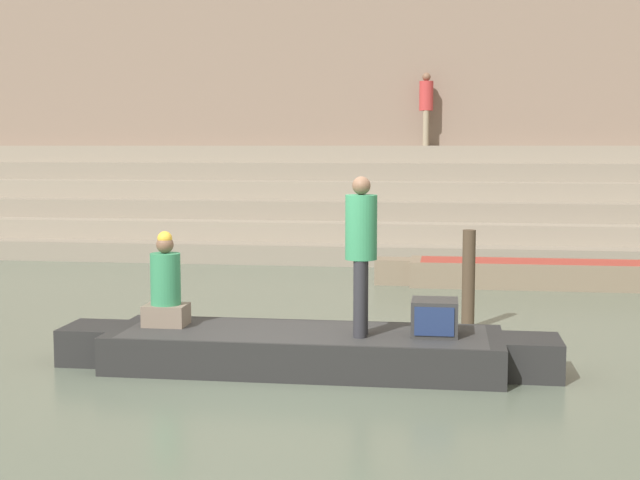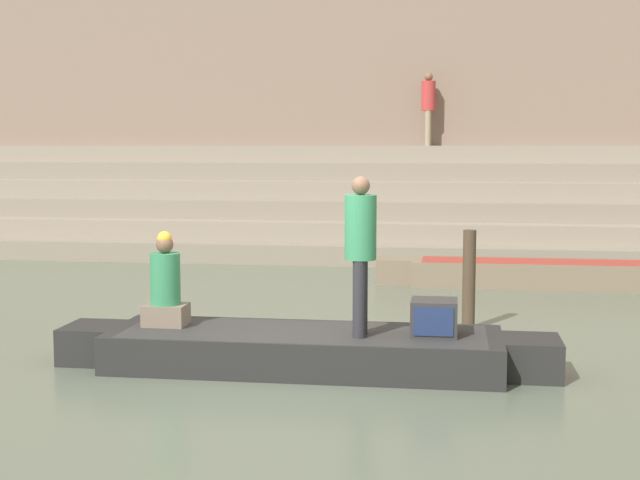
{
  "view_description": "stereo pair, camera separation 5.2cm",
  "coord_description": "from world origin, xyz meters",
  "px_view_note": "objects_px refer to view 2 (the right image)",
  "views": [
    {
      "loc": [
        1.67,
        -9.17,
        2.48
      ],
      "look_at": [
        0.12,
        1.67,
        1.32
      ],
      "focal_mm": 50.0,
      "sensor_mm": 36.0,
      "label": 1
    },
    {
      "loc": [
        1.72,
        -9.16,
        2.48
      ],
      "look_at": [
        0.12,
        1.67,
        1.32
      ],
      "focal_mm": 50.0,
      "sensor_mm": 36.0,
      "label": 2
    }
  ],
  "objects_px": {
    "rowboat_main": "(304,348)",
    "tv_set": "(434,317)",
    "person_rowing": "(165,288)",
    "person_on_steps": "(428,104)",
    "mooring_post": "(469,280)",
    "person_standing": "(360,244)",
    "moored_boat_shore": "(541,273)"
  },
  "relations": [
    {
      "from": "rowboat_main",
      "to": "person_on_steps",
      "type": "relative_size",
      "value": 3.18
    },
    {
      "from": "person_standing",
      "to": "person_on_steps",
      "type": "distance_m",
      "value": 12.62
    },
    {
      "from": "person_rowing",
      "to": "person_on_steps",
      "type": "bearing_deg",
      "value": 69.66
    },
    {
      "from": "rowboat_main",
      "to": "person_rowing",
      "type": "bearing_deg",
      "value": 176.57
    },
    {
      "from": "moored_boat_shore",
      "to": "person_on_steps",
      "type": "bearing_deg",
      "value": 104.61
    },
    {
      "from": "tv_set",
      "to": "person_on_steps",
      "type": "xyz_separation_m",
      "value": [
        -0.42,
        12.3,
        2.89
      ]
    },
    {
      "from": "tv_set",
      "to": "mooring_post",
      "type": "relative_size",
      "value": 0.37
    },
    {
      "from": "rowboat_main",
      "to": "person_on_steps",
      "type": "height_order",
      "value": "person_on_steps"
    },
    {
      "from": "person_standing",
      "to": "person_rowing",
      "type": "relative_size",
      "value": 1.59
    },
    {
      "from": "tv_set",
      "to": "moored_boat_shore",
      "type": "distance_m",
      "value": 6.58
    },
    {
      "from": "person_rowing",
      "to": "person_on_steps",
      "type": "distance_m",
      "value": 12.77
    },
    {
      "from": "rowboat_main",
      "to": "mooring_post",
      "type": "bearing_deg",
      "value": 52.58
    },
    {
      "from": "mooring_post",
      "to": "moored_boat_shore",
      "type": "bearing_deg",
      "value": 71.23
    },
    {
      "from": "person_standing",
      "to": "person_rowing",
      "type": "xyz_separation_m",
      "value": [
        -2.27,
        0.23,
        -0.56
      ]
    },
    {
      "from": "person_rowing",
      "to": "mooring_post",
      "type": "xyz_separation_m",
      "value": [
        3.49,
        2.31,
        -0.18
      ]
    },
    {
      "from": "tv_set",
      "to": "mooring_post",
      "type": "height_order",
      "value": "mooring_post"
    },
    {
      "from": "person_rowing",
      "to": "person_standing",
      "type": "bearing_deg",
      "value": -13.98
    },
    {
      "from": "mooring_post",
      "to": "person_on_steps",
      "type": "distance_m",
      "value": 10.33
    },
    {
      "from": "rowboat_main",
      "to": "mooring_post",
      "type": "xyz_separation_m",
      "value": [
        1.85,
        2.41,
        0.45
      ]
    },
    {
      "from": "moored_boat_shore",
      "to": "mooring_post",
      "type": "bearing_deg",
      "value": -114.15
    },
    {
      "from": "rowboat_main",
      "to": "person_standing",
      "type": "height_order",
      "value": "person_standing"
    },
    {
      "from": "person_rowing",
      "to": "person_on_steps",
      "type": "relative_size",
      "value": 0.62
    },
    {
      "from": "person_standing",
      "to": "mooring_post",
      "type": "distance_m",
      "value": 2.91
    },
    {
      "from": "person_standing",
      "to": "person_rowing",
      "type": "height_order",
      "value": "person_standing"
    },
    {
      "from": "rowboat_main",
      "to": "tv_set",
      "type": "height_order",
      "value": "tv_set"
    },
    {
      "from": "person_standing",
      "to": "tv_set",
      "type": "xyz_separation_m",
      "value": [
        0.8,
        0.14,
        -0.81
      ]
    },
    {
      "from": "rowboat_main",
      "to": "moored_boat_shore",
      "type": "distance_m",
      "value": 7.1
    },
    {
      "from": "rowboat_main",
      "to": "person_on_steps",
      "type": "distance_m",
      "value": 12.78
    },
    {
      "from": "person_standing",
      "to": "person_on_steps",
      "type": "relative_size",
      "value": 0.99
    },
    {
      "from": "moored_boat_shore",
      "to": "person_rowing",
      "type": "bearing_deg",
      "value": -133.08
    },
    {
      "from": "person_rowing",
      "to": "tv_set",
      "type": "relative_size",
      "value": 2.17
    },
    {
      "from": "rowboat_main",
      "to": "tv_set",
      "type": "distance_m",
      "value": 1.49
    }
  ]
}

